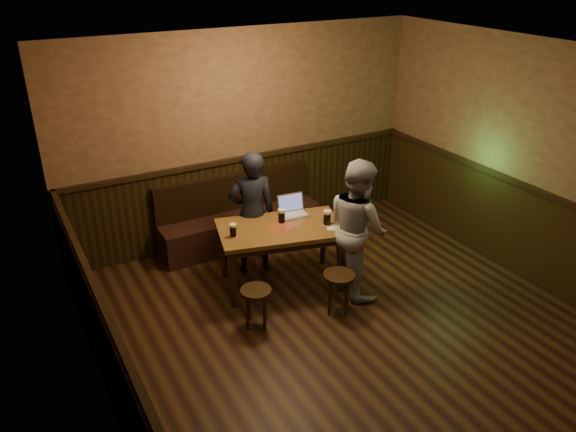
% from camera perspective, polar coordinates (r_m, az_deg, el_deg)
% --- Properties ---
extents(room, '(5.04, 6.04, 2.84)m').
position_cam_1_polar(room, '(5.36, 8.29, -2.06)').
color(room, black).
rests_on(room, ground).
extents(bench, '(2.20, 0.50, 0.95)m').
position_cam_1_polar(bench, '(7.61, -4.95, -0.63)').
color(bench, black).
rests_on(bench, ground).
extents(pub_table, '(1.59, 1.14, 0.77)m').
position_cam_1_polar(pub_table, '(6.49, -0.73, -1.89)').
color(pub_table, brown).
rests_on(pub_table, ground).
extents(stool_left, '(0.40, 0.40, 0.45)m').
position_cam_1_polar(stool_left, '(5.96, -3.27, -8.19)').
color(stool_left, black).
rests_on(stool_left, ground).
extents(stool_right, '(0.41, 0.41, 0.47)m').
position_cam_1_polar(stool_right, '(6.18, 5.19, -6.66)').
color(stool_right, black).
rests_on(stool_right, ground).
extents(pint_left, '(0.10, 0.10, 0.16)m').
position_cam_1_polar(pint_left, '(6.22, -5.61, -1.46)').
color(pint_left, red).
rests_on(pint_left, pub_table).
extents(pint_mid, '(0.11, 0.11, 0.17)m').
position_cam_1_polar(pint_mid, '(6.50, -0.66, -0.00)').
color(pint_mid, red).
rests_on(pint_mid, pub_table).
extents(pint_right, '(0.12, 0.12, 0.18)m').
position_cam_1_polar(pint_right, '(6.47, 3.99, -0.16)').
color(pint_right, red).
rests_on(pint_right, pub_table).
extents(laptop, '(0.35, 0.29, 0.23)m').
position_cam_1_polar(laptop, '(6.73, 0.47, 0.70)').
color(laptop, silver).
rests_on(laptop, pub_table).
extents(menu, '(0.27, 0.24, 0.00)m').
position_cam_1_polar(menu, '(6.46, 4.92, -1.14)').
color(menu, silver).
rests_on(menu, pub_table).
extents(person_suit, '(0.64, 0.49, 1.56)m').
position_cam_1_polar(person_suit, '(6.75, -3.69, 0.29)').
color(person_suit, black).
rests_on(person_suit, ground).
extents(person_grey, '(0.67, 0.83, 1.62)m').
position_cam_1_polar(person_grey, '(6.39, 7.08, -1.15)').
color(person_grey, '#94959A').
rests_on(person_grey, ground).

